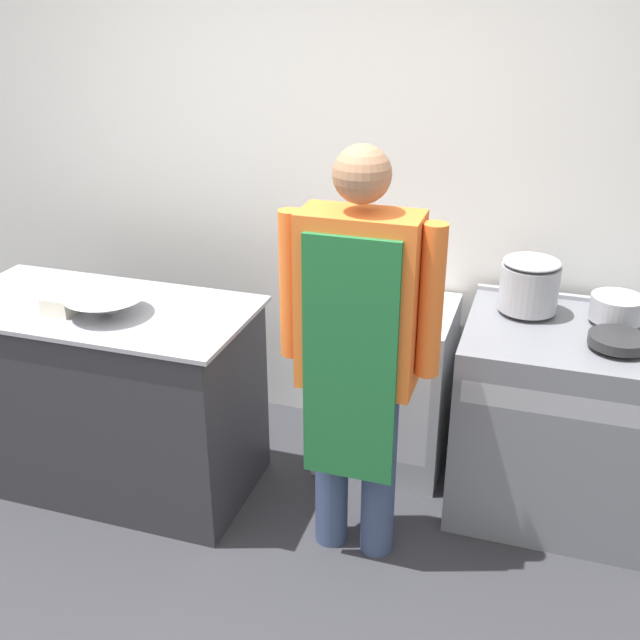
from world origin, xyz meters
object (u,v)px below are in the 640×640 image
object	(u,v)px
stock_pot	(530,283)
saute_pan	(618,340)
plastic_tub	(61,304)
sauce_pot	(617,308)
stove	(558,419)
person_cook	(358,341)
fridge_unit	(386,385)
mixing_bowl	(106,305)

from	to	relation	value
stock_pot	saute_pan	world-z (taller)	stock_pot
plastic_tub	sauce_pot	world-z (taller)	sauce_pot
stove	person_cook	xyz separation A→B (m)	(-0.79, -0.57, 0.54)
saute_pan	fridge_unit	bearing A→B (deg)	165.70
person_cook	plastic_tub	xyz separation A→B (m)	(-1.33, 0.01, -0.02)
stove	plastic_tub	distance (m)	2.25
person_cook	mixing_bowl	bearing A→B (deg)	177.67
mixing_bowl	plastic_tub	size ratio (longest dim) A/B	2.69
person_cook	plastic_tub	size ratio (longest dim) A/B	13.23
mixing_bowl	saute_pan	size ratio (longest dim) A/B	1.50
fridge_unit	sauce_pot	distance (m)	1.13
plastic_tub	sauce_pot	distance (m)	2.39
stove	person_cook	size ratio (longest dim) A/B	0.52
person_cook	plastic_tub	distance (m)	1.33
fridge_unit	plastic_tub	xyz separation A→B (m)	(-1.30, -0.69, 0.54)
stock_pot	sauce_pot	bearing A→B (deg)	0.00
stock_pot	stove	bearing A→B (deg)	-34.05
plastic_tub	stock_pot	bearing A→B (deg)	20.04
fridge_unit	mixing_bowl	xyz separation A→B (m)	(-1.10, -0.65, 0.55)
person_cook	sauce_pot	world-z (taller)	person_cook
stove	sauce_pot	distance (m)	0.56
stove	mixing_bowl	world-z (taller)	mixing_bowl
plastic_tub	fridge_unit	bearing A→B (deg)	27.93
saute_pan	sauce_pot	distance (m)	0.26
mixing_bowl	plastic_tub	bearing A→B (deg)	-168.10
mixing_bowl	stock_pot	distance (m)	1.84
person_cook	stock_pot	size ratio (longest dim) A/B	6.72
stock_pot	mixing_bowl	bearing A→B (deg)	-159.08
fridge_unit	plastic_tub	world-z (taller)	plastic_tub
fridge_unit	mixing_bowl	world-z (taller)	mixing_bowl
plastic_tub	stock_pot	distance (m)	2.04
stove	mixing_bowl	size ratio (longest dim) A/B	2.57
fridge_unit	sauce_pot	world-z (taller)	sauce_pot
plastic_tub	saute_pan	xyz separation A→B (m)	(2.29, 0.44, -0.04)
stove	mixing_bowl	distance (m)	2.06
plastic_tub	stock_pot	xyz separation A→B (m)	(1.92, 0.70, 0.07)
fridge_unit	stock_pot	xyz separation A→B (m)	(0.62, 0.01, 0.61)
saute_pan	sauce_pot	xyz separation A→B (m)	(0.00, 0.26, 0.03)
mixing_bowl	plastic_tub	world-z (taller)	mixing_bowl
stock_pot	plastic_tub	bearing A→B (deg)	-159.96
sauce_pot	stove	bearing A→B (deg)	-142.76
mixing_bowl	stock_pot	bearing A→B (deg)	20.92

